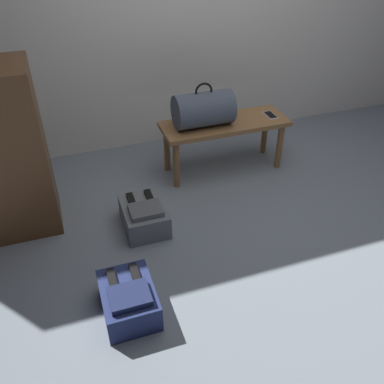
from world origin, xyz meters
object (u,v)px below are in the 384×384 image
(duffel_bag_slate, at_px, (203,109))
(cell_phone, at_px, (270,115))
(bench, at_px, (224,129))
(backpack_grey, at_px, (144,216))
(backpack_navy, at_px, (129,299))

(duffel_bag_slate, distance_m, cell_phone, 0.58)
(bench, height_order, duffel_bag_slate, duffel_bag_slate)
(cell_phone, bearing_deg, backpack_grey, -156.51)
(bench, xyz_separation_m, cell_phone, (0.39, -0.02, 0.07))
(cell_phone, height_order, backpack_navy, cell_phone)
(duffel_bag_slate, relative_size, backpack_navy, 1.16)
(bench, relative_size, backpack_grey, 2.63)
(backpack_navy, distance_m, backpack_grey, 0.72)
(bench, distance_m, duffel_bag_slate, 0.27)
(duffel_bag_slate, bearing_deg, backpack_navy, -125.73)
(duffel_bag_slate, xyz_separation_m, backpack_navy, (-0.86, -1.20, -0.46))
(cell_phone, xyz_separation_m, backpack_navy, (-1.43, -1.19, -0.33))
(cell_phone, relative_size, backpack_navy, 0.38)
(bench, height_order, backpack_grey, bench)
(bench, distance_m, cell_phone, 0.40)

